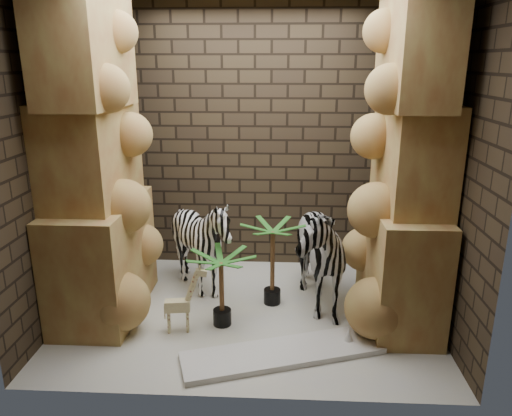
# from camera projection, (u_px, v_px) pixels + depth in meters

# --- Properties ---
(floor) EXTENTS (3.50, 3.50, 0.00)m
(floor) POSITION_uv_depth(u_px,v_px,m) (248.00, 312.00, 4.74)
(floor) COLOR beige
(floor) RESTS_ON ground
(wall_back) EXTENTS (3.50, 0.00, 3.50)m
(wall_back) POSITION_uv_depth(u_px,v_px,m) (255.00, 140.00, 5.49)
(wall_back) COLOR #2F251A
(wall_back) RESTS_ON ground
(wall_front) EXTENTS (3.50, 0.00, 3.50)m
(wall_front) POSITION_uv_depth(u_px,v_px,m) (234.00, 201.00, 3.10)
(wall_front) COLOR #2F251A
(wall_front) RESTS_ON ground
(wall_left) EXTENTS (0.00, 3.00, 3.00)m
(wall_left) POSITION_uv_depth(u_px,v_px,m) (55.00, 160.00, 4.39)
(wall_left) COLOR #2F251A
(wall_left) RESTS_ON ground
(wall_right) EXTENTS (0.00, 3.00, 3.00)m
(wall_right) POSITION_uv_depth(u_px,v_px,m) (447.00, 164.00, 4.21)
(wall_right) COLOR #2F251A
(wall_right) RESTS_ON ground
(rock_pillar_left) EXTENTS (0.68, 1.30, 3.00)m
(rock_pillar_left) POSITION_uv_depth(u_px,v_px,m) (93.00, 160.00, 4.37)
(rock_pillar_left) COLOR tan
(rock_pillar_left) RESTS_ON floor
(rock_pillar_right) EXTENTS (0.58, 1.25, 3.00)m
(rock_pillar_right) POSITION_uv_depth(u_px,v_px,m) (409.00, 164.00, 4.23)
(rock_pillar_right) COLOR tan
(rock_pillar_right) RESTS_ON floor
(zebra_right) EXTENTS (0.86, 1.26, 1.36)m
(zebra_right) POSITION_uv_depth(u_px,v_px,m) (309.00, 241.00, 4.71)
(zebra_right) COLOR white
(zebra_right) RESTS_ON floor
(zebra_left) EXTENTS (1.02, 1.20, 0.99)m
(zebra_left) POSITION_uv_depth(u_px,v_px,m) (202.00, 248.00, 5.02)
(zebra_left) COLOR white
(zebra_left) RESTS_ON floor
(giraffe_toy) EXTENTS (0.35, 0.16, 0.65)m
(giraffe_toy) POSITION_uv_depth(u_px,v_px,m) (177.00, 299.00, 4.32)
(giraffe_toy) COLOR beige
(giraffe_toy) RESTS_ON floor
(palm_front) EXTENTS (0.36, 0.36, 0.87)m
(palm_front) POSITION_uv_depth(u_px,v_px,m) (272.00, 263.00, 4.80)
(palm_front) COLOR #1F4E16
(palm_front) RESTS_ON floor
(palm_back) EXTENTS (0.36, 0.36, 0.72)m
(palm_back) POSITION_uv_depth(u_px,v_px,m) (222.00, 289.00, 4.42)
(palm_back) COLOR #1F4E16
(palm_back) RESTS_ON floor
(surfboard) EXTENTS (1.74, 0.92, 0.05)m
(surfboard) POSITION_uv_depth(u_px,v_px,m) (283.00, 353.00, 4.04)
(surfboard) COLOR silver
(surfboard) RESTS_ON floor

